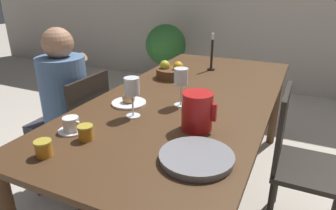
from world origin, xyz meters
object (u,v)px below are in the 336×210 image
at_px(wine_glass_water, 181,78).
at_px(jam_jar_red, 86,132).
at_px(teacup_near_person, 71,125).
at_px(candlestick_tall, 212,56).
at_px(chair_person_side, 79,132).
at_px(person_seated, 62,101).
at_px(potted_plant, 166,47).
at_px(jam_jar_amber, 43,148).
at_px(red_pitcher, 197,111).
at_px(bread_plate, 129,101).
at_px(wine_glass_juice, 132,88).
at_px(serving_tray, 196,157).
at_px(chair_opposite, 300,160).
at_px(fruit_bowl, 172,72).

xyz_separation_m(wine_glass_water, jam_jar_red, (-0.23, -0.56, -0.13)).
xyz_separation_m(teacup_near_person, candlestick_tall, (0.27, 1.33, 0.08)).
height_order(chair_person_side, teacup_near_person, chair_person_side).
bearing_deg(wine_glass_water, teacup_near_person, -123.38).
distance_m(person_seated, jam_jar_red, 0.73).
relative_size(chair_person_side, potted_plant, 0.97).
relative_size(jam_jar_amber, jam_jar_red, 1.00).
bearing_deg(red_pitcher, jam_jar_red, -143.12).
xyz_separation_m(bread_plate, jam_jar_red, (0.06, -0.45, 0.02)).
height_order(wine_glass_juice, potted_plant, wine_glass_juice).
bearing_deg(chair_person_side, wine_glass_water, -82.61).
xyz_separation_m(serving_tray, potted_plant, (-1.44, 2.76, -0.17)).
bearing_deg(wine_glass_juice, chair_opposite, 25.99).
bearing_deg(wine_glass_water, serving_tray, -61.14).
bearing_deg(potted_plant, bread_plate, -69.58).
xyz_separation_m(serving_tray, jam_jar_amber, (-0.58, -0.23, 0.02)).
relative_size(chair_person_side, red_pitcher, 4.72).
xyz_separation_m(wine_glass_water, wine_glass_juice, (-0.17, -0.25, -0.01)).
bearing_deg(red_pitcher, chair_person_side, 170.21).
bearing_deg(candlestick_tall, jam_jar_amber, -98.07).
relative_size(teacup_near_person, serving_tray, 0.43).
bearing_deg(jam_jar_red, candlestick_tall, 83.48).
bearing_deg(chair_person_side, teacup_near_person, -139.41).
xyz_separation_m(bread_plate, jam_jar_amber, (-0.01, -0.63, 0.02)).
height_order(person_seated, jam_jar_red, person_seated).
distance_m(chair_opposite, fruit_bowl, 1.06).
xyz_separation_m(chair_person_side, person_seated, (-0.09, -0.02, 0.22)).
bearing_deg(candlestick_tall, bread_plate, -102.96).
height_order(person_seated, red_pitcher, person_seated).
bearing_deg(bread_plate, chair_person_side, 177.96).
bearing_deg(wine_glass_juice, wine_glass_water, 55.79).
bearing_deg(teacup_near_person, jam_jar_amber, -76.72).
distance_m(red_pitcher, bread_plate, 0.50).
height_order(serving_tray, potted_plant, potted_plant).
relative_size(jam_jar_amber, candlestick_tall, 0.24).
xyz_separation_m(fruit_bowl, candlestick_tall, (0.20, 0.33, 0.07)).
distance_m(chair_opposite, jam_jar_red, 1.21).
bearing_deg(fruit_bowl, jam_jar_red, -87.52).
bearing_deg(fruit_bowl, serving_tray, -60.76).
bearing_deg(chair_opposite, wine_glass_juice, -64.01).
relative_size(chair_person_side, jam_jar_amber, 12.47).
bearing_deg(jam_jar_amber, potted_plant, 106.19).
bearing_deg(chair_person_side, bread_plate, -92.04).
height_order(person_seated, wine_glass_juice, person_seated).
xyz_separation_m(chair_opposite, jam_jar_amber, (-0.97, -0.91, 0.32)).
distance_m(wine_glass_water, wine_glass_juice, 0.30).
distance_m(person_seated, bread_plate, 0.52).
relative_size(chair_person_side, teacup_near_person, 6.81).
height_order(chair_opposite, bread_plate, chair_opposite).
relative_size(red_pitcher, potted_plant, 0.20).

